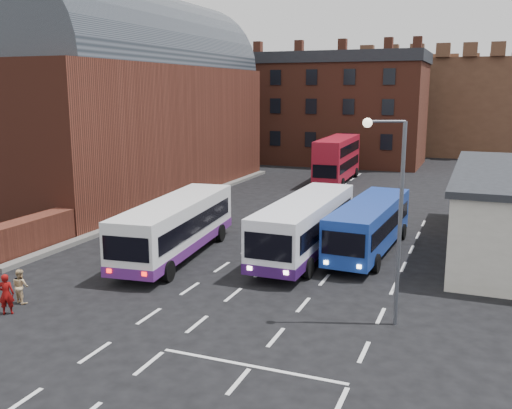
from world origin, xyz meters
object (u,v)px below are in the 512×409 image
at_px(bus_white_inbound, 305,223).
at_px(bus_blue, 370,223).
at_px(pedestrian_red, 6,294).
at_px(pedestrian_beige, 20,286).
at_px(bus_white_outbound, 176,224).
at_px(street_lamp, 394,203).
at_px(bus_red_double, 337,159).

xyz_separation_m(bus_white_inbound, bus_blue, (2.91, 1.70, -0.15)).
distance_m(bus_white_inbound, pedestrian_red, 14.09).
relative_size(bus_white_inbound, pedestrian_beige, 7.72).
xyz_separation_m(bus_white_outbound, street_lamp, (11.24, -4.73, 2.74)).
xyz_separation_m(bus_blue, bus_red_double, (-6.97, 21.68, 0.58)).
distance_m(bus_blue, bus_red_double, 22.78).
height_order(street_lamp, pedestrian_beige, street_lamp).
xyz_separation_m(bus_red_double, street_lamp, (9.33, -30.60, 2.29)).
height_order(bus_blue, pedestrian_red, bus_blue).
height_order(bus_red_double, street_lamp, street_lamp).
bearing_deg(street_lamp, bus_blue, 104.84).
xyz_separation_m(bus_blue, pedestrian_beige, (-11.41, -12.08, -0.87)).
distance_m(bus_blue, street_lamp, 9.66).
height_order(bus_white_outbound, bus_red_double, bus_red_double).
bearing_deg(bus_blue, bus_white_outbound, 28.33).
relative_size(bus_white_inbound, bus_blue, 1.09).
bearing_deg(bus_red_double, bus_white_outbound, 83.70).
bearing_deg(bus_white_outbound, bus_white_inbound, 16.42).
bearing_deg(bus_white_outbound, pedestrian_beige, -114.05).
height_order(bus_blue, street_lamp, street_lamp).
bearing_deg(bus_blue, pedestrian_beige, 49.68).
bearing_deg(street_lamp, bus_red_double, 106.96).
distance_m(bus_white_inbound, bus_blue, 3.37).
height_order(bus_white_inbound, pedestrian_red, bus_white_inbound).
distance_m(street_lamp, pedestrian_beige, 14.62).
xyz_separation_m(bus_white_outbound, pedestrian_red, (-2.17, -8.98, -0.90)).
bearing_deg(bus_blue, bus_white_inbound, 33.38).
xyz_separation_m(bus_red_double, pedestrian_beige, (-4.44, -33.76, -1.45)).
bearing_deg(bus_red_double, street_lamp, 104.87).
height_order(street_lamp, pedestrian_red, street_lamp).
bearing_deg(bus_white_outbound, street_lamp, -29.05).
bearing_deg(pedestrian_beige, bus_white_inbound, -115.22).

